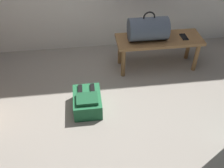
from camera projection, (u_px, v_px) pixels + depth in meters
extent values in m
plane|color=gray|center=(110.00, 133.00, 2.45)|extent=(6.60, 6.60, 0.00)
cube|color=olive|center=(159.00, 40.00, 3.01)|extent=(1.00, 0.36, 0.04)
cylinder|color=olive|center=(123.00, 63.00, 3.00)|extent=(0.05, 0.05, 0.36)
cylinder|color=olive|center=(196.00, 57.00, 3.09)|extent=(0.05, 0.05, 0.36)
cylinder|color=olive|center=(120.00, 51.00, 3.20)|extent=(0.05, 0.05, 0.36)
cylinder|color=olive|center=(188.00, 46.00, 3.28)|extent=(0.05, 0.05, 0.36)
cylinder|color=#475160|center=(148.00, 29.00, 2.90)|extent=(0.44, 0.26, 0.26)
torus|color=black|center=(149.00, 17.00, 2.81)|extent=(0.14, 0.02, 0.14)
cube|color=black|center=(184.00, 37.00, 3.02)|extent=(0.07, 0.14, 0.01)
cube|color=black|center=(184.00, 36.00, 3.02)|extent=(0.06, 0.13, 0.00)
cube|color=#1E6038|center=(87.00, 102.00, 2.65)|extent=(0.28, 0.38, 0.17)
cube|color=#184D2C|center=(87.00, 99.00, 2.53)|extent=(0.21, 0.17, 0.04)
cube|color=black|center=(80.00, 91.00, 2.63)|extent=(0.04, 0.19, 0.02)
cube|color=black|center=(93.00, 90.00, 2.64)|extent=(0.04, 0.19, 0.02)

